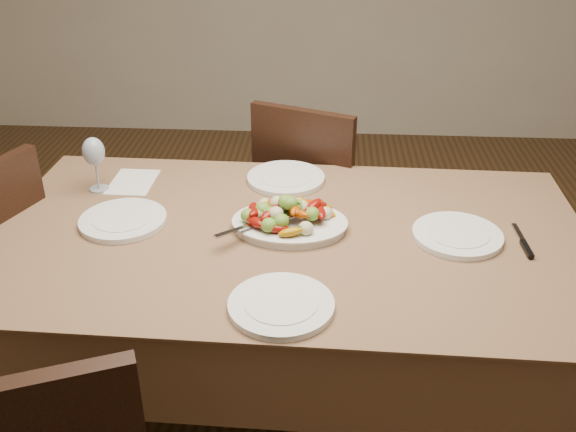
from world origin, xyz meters
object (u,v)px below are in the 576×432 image
at_px(plate_left, 123,220).
at_px(chair_far, 319,201).
at_px(plate_far, 286,178).
at_px(dining_table, 288,331).
at_px(serving_platter, 290,225).
at_px(plate_near, 281,305).
at_px(plate_right, 457,235).
at_px(wine_glass, 95,163).

bearing_deg(plate_left, chair_far, 50.12).
relative_size(plate_left, plate_far, 0.99).
xyz_separation_m(dining_table, serving_platter, (0.00, 0.03, 0.39)).
xyz_separation_m(plate_far, plate_near, (0.04, -0.75, 0.00)).
distance_m(plate_far, plate_near, 0.75).
height_order(dining_table, serving_platter, serving_platter).
bearing_deg(plate_near, plate_left, 142.35).
height_order(serving_platter, plate_left, serving_platter).
bearing_deg(chair_far, plate_far, 95.03).
bearing_deg(serving_platter, plate_near, -89.49).
distance_m(chair_far, plate_near, 1.18).
bearing_deg(dining_table, serving_platter, 83.76).
distance_m(plate_left, plate_near, 0.67).
xyz_separation_m(chair_far, plate_far, (-0.12, -0.39, 0.29)).
bearing_deg(plate_right, wine_glass, 168.00).
bearing_deg(dining_table, plate_far, 94.87).
distance_m(plate_right, plate_far, 0.66).
relative_size(plate_far, plate_near, 1.01).
distance_m(plate_left, plate_right, 1.04).
bearing_deg(chair_far, plate_left, 71.92).
relative_size(serving_platter, plate_left, 1.27).
bearing_deg(plate_far, chair_far, 73.23).
relative_size(chair_far, serving_platter, 2.74).
bearing_deg(plate_far, plate_near, -87.05).
distance_m(serving_platter, plate_left, 0.53).
bearing_deg(dining_table, plate_near, -88.95).
bearing_deg(plate_far, serving_platter, -84.16).
relative_size(serving_platter, plate_near, 1.27).
xyz_separation_m(plate_left, plate_far, (0.49, 0.34, 0.00)).
bearing_deg(wine_glass, dining_table, -21.04).
distance_m(chair_far, wine_glass, 0.99).
height_order(dining_table, plate_left, plate_left).
distance_m(chair_far, plate_right, 0.92).
bearing_deg(plate_right, plate_near, -142.89).
distance_m(plate_right, plate_near, 0.64).
bearing_deg(wine_glass, plate_far, 9.88).
bearing_deg(plate_left, wine_glass, 123.72).
height_order(plate_left, plate_far, same).
bearing_deg(serving_platter, chair_far, 83.52).
distance_m(dining_table, chair_far, 0.78).
bearing_deg(wine_glass, plate_right, -12.00).
bearing_deg(chair_far, wine_glass, 55.34).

